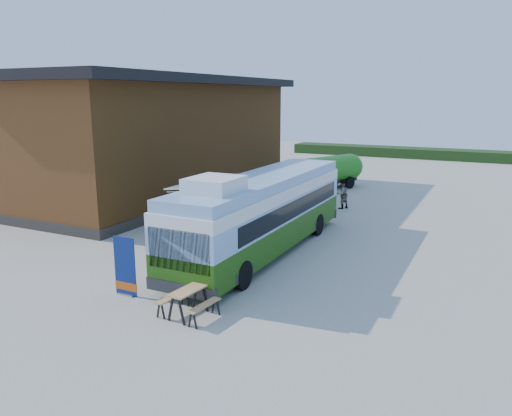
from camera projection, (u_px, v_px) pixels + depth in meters
The scene contains 10 objects.
ground at pixel (227, 262), 19.44m from camera, with size 100.00×100.00×0.00m, color #BCB7AD.
barn at pixel (161, 139), 31.95m from camera, with size 9.60×21.20×7.50m.
hedge at pixel (488, 156), 49.07m from camera, with size 40.00×3.00×1.00m, color #264419.
bus at pixel (262, 211), 20.23m from camera, with size 2.56×11.98×3.68m.
awning at pixel (221, 183), 21.28m from camera, with size 2.69×4.40×0.52m.
banner at pixel (125, 272), 16.00m from camera, with size 0.85×0.18×1.96m.
picnic_table at pixel (188, 296), 14.51m from camera, with size 1.57×1.43×0.83m.
person_a at pixel (177, 204), 25.92m from camera, with size 0.61×0.40×1.68m, color #999999.
person_b at pixel (342, 194), 28.47m from camera, with size 0.82×0.64×1.70m, color #999999.
slurry_tanker at pixel (330, 170), 34.38m from camera, with size 3.50×5.79×2.30m.
Camera 1 is at (9.26, -16.06, 6.32)m, focal length 35.00 mm.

